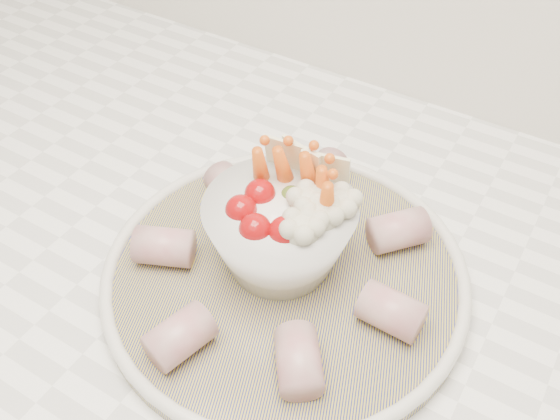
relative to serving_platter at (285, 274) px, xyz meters
The scene contains 3 objects.
serving_platter is the anchor object (origin of this frame).
veggie_bowl 0.05m from the serving_platter, 129.17° to the left, with size 0.13×0.13×0.11m.
cured_meat_rolls 0.02m from the serving_platter, 161.33° to the left, with size 0.26×0.29×0.04m.
Camera 1 is at (0.06, 1.10, 1.37)m, focal length 40.00 mm.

